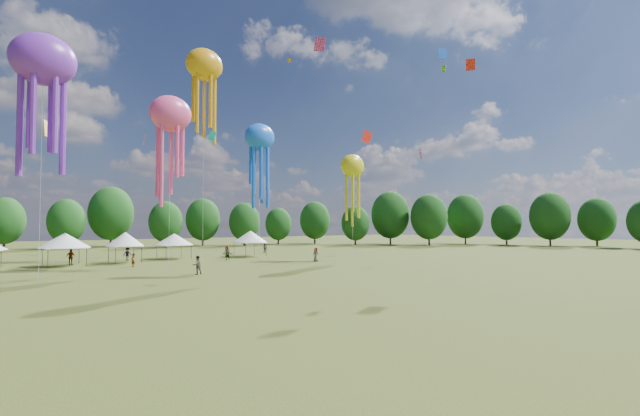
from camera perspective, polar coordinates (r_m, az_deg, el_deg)
ground at (r=25.46m, az=29.06°, el=-12.81°), size 300.00×300.00×0.00m
spectator_near at (r=46.66m, az=-15.00°, el=-6.88°), size 0.89×0.70×1.81m
spectators_far at (r=65.95m, az=-14.89°, el=-5.49°), size 31.71×20.53×1.91m
festival_tents at (r=65.37m, az=-22.87°, el=-3.64°), size 38.74×9.90×3.95m
show_kites at (r=53.89m, az=-16.89°, el=11.29°), size 40.38×23.08×28.59m
small_kites at (r=62.57m, az=-13.75°, el=20.62°), size 74.53×68.69×44.48m
treeline at (r=74.51m, az=-23.97°, el=-0.62°), size 201.57×95.24×13.43m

